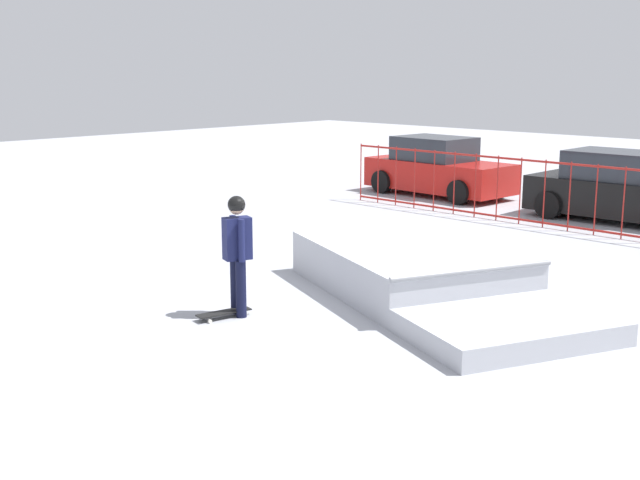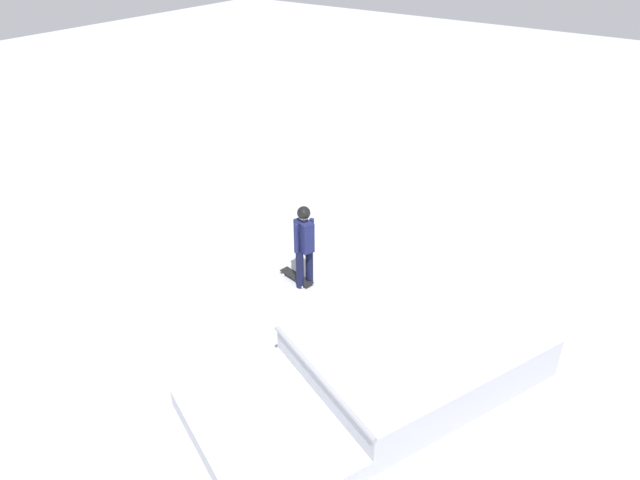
# 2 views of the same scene
# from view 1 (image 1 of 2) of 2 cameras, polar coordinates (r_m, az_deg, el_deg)

# --- Properties ---
(ground_plane) EXTENTS (60.00, 60.00, 0.00)m
(ground_plane) POSITION_cam_1_polar(r_m,az_deg,el_deg) (13.11, 4.62, -3.51)
(ground_plane) COLOR #A8AAB2
(skate_ramp) EXTENTS (5.99, 4.49, 0.74)m
(skate_ramp) POSITION_cam_1_polar(r_m,az_deg,el_deg) (12.79, 7.26, -2.49)
(skate_ramp) COLOR #B0B3BB
(skate_ramp) RESTS_ON ground
(skater) EXTENTS (0.42, 0.43, 1.73)m
(skater) POSITION_cam_1_polar(r_m,az_deg,el_deg) (11.61, -5.75, -0.43)
(skater) COLOR black
(skater) RESTS_ON ground
(skateboard) EXTENTS (0.37, 0.82, 0.09)m
(skateboard) POSITION_cam_1_polar(r_m,az_deg,el_deg) (11.73, -6.68, -5.03)
(skateboard) COLOR black
(skateboard) RESTS_ON ground
(perimeter_fence) EXTENTS (12.65, 0.12, 1.50)m
(perimeter_fence) POSITION_cam_1_polar(r_m,az_deg,el_deg) (18.29, 17.75, 2.83)
(perimeter_fence) COLOR maroon
(perimeter_fence) RESTS_ON ground
(parked_car_red) EXTENTS (4.18, 2.08, 1.60)m
(parked_car_red) POSITION_cam_1_polar(r_m,az_deg,el_deg) (22.90, 8.18, 4.90)
(parked_car_red) COLOR red
(parked_car_red) RESTS_ON ground
(parked_car_black) EXTENTS (4.12, 1.96, 1.60)m
(parked_car_black) POSITION_cam_1_polar(r_m,az_deg,el_deg) (20.04, 20.07, 3.30)
(parked_car_black) COLOR black
(parked_car_black) RESTS_ON ground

